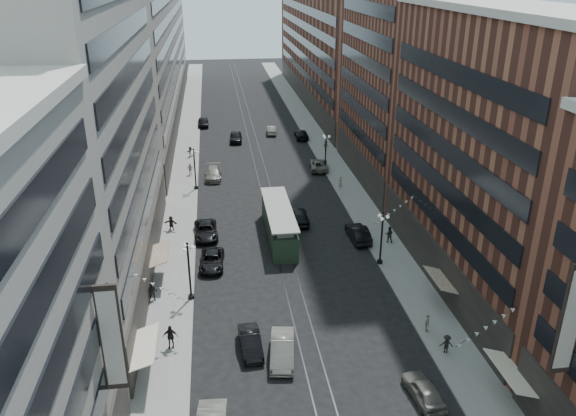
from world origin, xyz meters
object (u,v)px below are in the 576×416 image
car_extra_1 (282,349)px  pedestrian_extra_2 (190,152)px  lamppost_sw_far (189,269)px  car_extra_0 (299,216)px  streetcar (279,224)px  pedestrian_extra_0 (170,337)px  pedestrian_8 (340,183)px  car_4 (424,390)px  pedestrian_4 (427,323)px  pedestrian_9 (326,146)px  pedestrian_extra_1 (447,344)px  lamppost_se_far (382,236)px  pedestrian_7 (389,234)px  pedestrian_2 (153,292)px  car_2 (212,260)px  car_14 (272,130)px  car_8 (213,173)px  lamppost_sw_mid (195,168)px  car_9 (203,122)px  car_10 (358,233)px  lamppost_se_mid (326,151)px  pedestrian_5 (171,223)px  pedestrian_6 (190,169)px  car_7 (206,231)px  car_5 (250,342)px  car_12 (301,134)px

car_extra_1 → pedestrian_extra_2: (-8.06, 50.13, 0.12)m
lamppost_sw_far → car_extra_0: lamppost_sw_far is taller
streetcar → pedestrian_extra_0: 21.12m
lamppost_sw_far → pedestrian_8: lamppost_sw_far is taller
car_4 → pedestrian_4: 7.78m
pedestrian_9 → pedestrian_extra_1: (-0.94, -51.65, 0.02)m
lamppost_se_far → pedestrian_7: 5.33m
pedestrian_2 → car_extra_0: 21.28m
car_2 → car_14: bearing=80.5°
lamppost_se_far → car_8: lamppost_se_far is taller
lamppost_sw_mid → car_extra_0: lamppost_sw_mid is taller
pedestrian_4 → pedestrian_extra_0: (-20.29, 0.64, 0.17)m
lamppost_sw_far → pedestrian_extra_0: size_ratio=2.85×
car_9 → car_10: 52.55m
pedestrian_8 → pedestrian_9: (1.44, 16.96, -0.13)m
pedestrian_7 → pedestrian_8: (-1.76, 15.97, -0.01)m
lamppost_sw_mid → lamppost_se_mid: size_ratio=1.00×
car_8 → pedestrian_5: bearing=-104.2°
car_9 → pedestrian_6: (-1.65, -26.79, 0.17)m
lamppost_sw_far → car_extra_1: lamppost_sw_far is taller
car_8 → car_10: car_10 is taller
car_7 → car_extra_0: 10.91m
car_4 → pedestrian_8: bearing=-100.6°
pedestrian_9 → car_9: bearing=126.2°
car_10 → car_extra_0: size_ratio=1.01×
lamppost_se_mid → car_5: 42.23m
lamppost_se_mid → car_2: (-16.51, -26.25, -2.41)m
lamppost_se_mid → car_extra_1: size_ratio=1.11×
lamppost_sw_mid → streetcar: lamppost_sw_mid is taller
car_2 → pedestrian_7: pedestrian_7 is taller
car_extra_0 → pedestrian_6: bearing=-52.6°
car_9 → car_12: bearing=-32.2°
car_2 → pedestrian_extra_1: (17.51, -16.08, 0.24)m
car_4 → car_8: (-13.68, 45.69, 0.05)m
car_extra_0 → pedestrian_extra_2: size_ratio=3.11×
pedestrian_6 → pedestrian_8: 21.40m
pedestrian_4 → car_12: pedestrian_4 is taller
lamppost_se_far → car_10: 6.09m
lamppost_sw_far → car_14: lamppost_sw_far is taller
car_5 → pedestrian_2: size_ratio=2.47×
pedestrian_5 → pedestrian_8: bearing=44.9°
car_10 → car_12: car_10 is taller
car_8 → car_12: (15.28, 18.05, -0.03)m
streetcar → pedestrian_6: bearing=115.4°
lamppost_sw_far → car_10: (17.60, 9.59, -2.28)m
pedestrian_2 → car_extra_0: (15.29, 14.80, -0.21)m
pedestrian_extra_1 → lamppost_sw_mid: bearing=-49.2°
pedestrian_2 → pedestrian_extra_2: bearing=87.2°
car_2 → car_14: 48.10m
car_5 → pedestrian_extra_1: 14.90m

